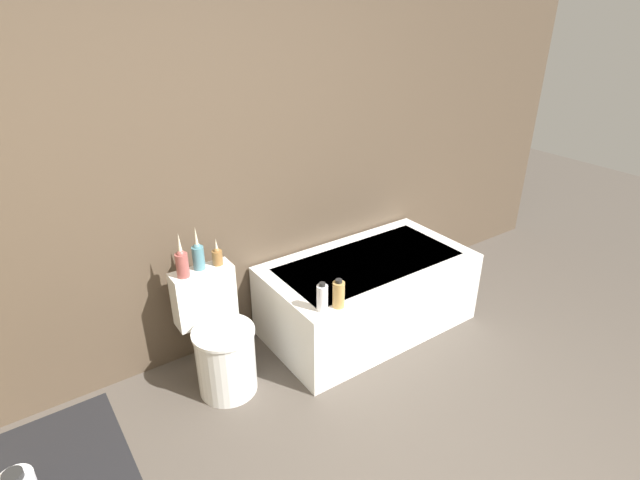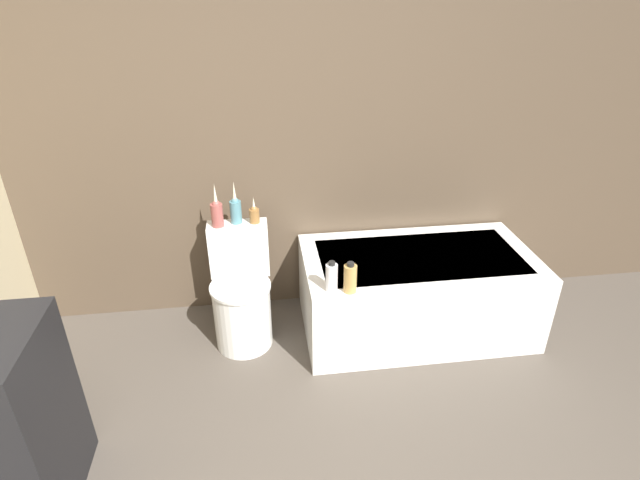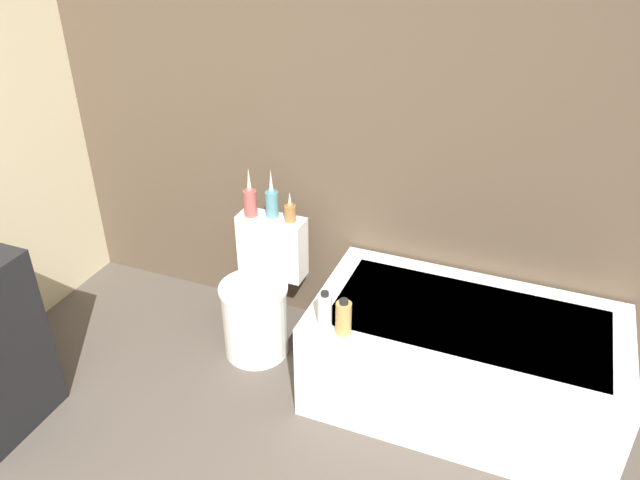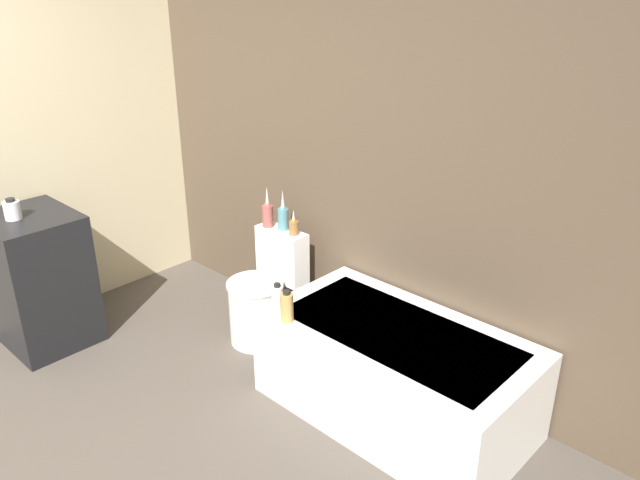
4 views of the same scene
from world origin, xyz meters
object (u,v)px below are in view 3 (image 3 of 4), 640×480
at_px(vase_silver, 272,201).
at_px(toilet, 260,300).
at_px(bathtub, 462,360).
at_px(vase_gold, 250,200).
at_px(vase_bronze, 290,211).
at_px(shampoo_bottle_tall, 325,310).
at_px(shampoo_bottle_short, 344,318).

bearing_deg(vase_silver, toilet, -90.00).
distance_m(toilet, vase_silver, 0.55).
xyz_separation_m(bathtub, vase_gold, (-1.23, 0.20, 0.55)).
bearing_deg(vase_silver, vase_bronze, -7.01).
bearing_deg(shampoo_bottle_tall, shampoo_bottle_short, -13.77).
height_order(vase_bronze, shampoo_bottle_short, vase_bronze).
distance_m(toilet, shampoo_bottle_short, 0.78).
relative_size(shampoo_bottle_tall, shampoo_bottle_short, 1.00).
xyz_separation_m(vase_silver, shampoo_bottle_tall, (0.52, -0.54, -0.20)).
height_order(shampoo_bottle_tall, shampoo_bottle_short, same).
bearing_deg(shampoo_bottle_tall, toilet, 146.89).
bearing_deg(vase_gold, shampoo_bottle_tall, -38.76).
bearing_deg(shampoo_bottle_short, shampoo_bottle_tall, 166.23).
relative_size(vase_gold, vase_bronze, 1.62).
distance_m(toilet, vase_gold, 0.56).
relative_size(vase_silver, shampoo_bottle_short, 1.48).
bearing_deg(toilet, shampoo_bottle_tall, -33.11).
bearing_deg(vase_gold, bathtub, -9.24).
xyz_separation_m(vase_silver, shampoo_bottle_short, (0.61, -0.56, -0.20)).
bearing_deg(vase_bronze, shampoo_bottle_short, -47.47).
relative_size(bathtub, vase_bronze, 8.51).
bearing_deg(toilet, shampoo_bottle_short, -30.38).
height_order(toilet, vase_bronze, vase_bronze).
bearing_deg(shampoo_bottle_short, toilet, 149.62).
xyz_separation_m(shampoo_bottle_tall, shampoo_bottle_short, (0.10, -0.02, 0.00)).
xyz_separation_m(bathtub, vase_silver, (-1.12, 0.24, 0.55)).
distance_m(vase_silver, vase_bronze, 0.12).
xyz_separation_m(vase_gold, shampoo_bottle_short, (0.73, -0.53, -0.20)).
bearing_deg(bathtub, shampoo_bottle_short, -147.27).
height_order(vase_gold, vase_bronze, vase_gold).
relative_size(toilet, shampoo_bottle_short, 3.95).
xyz_separation_m(toilet, vase_bronze, (0.11, 0.19, 0.48)).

